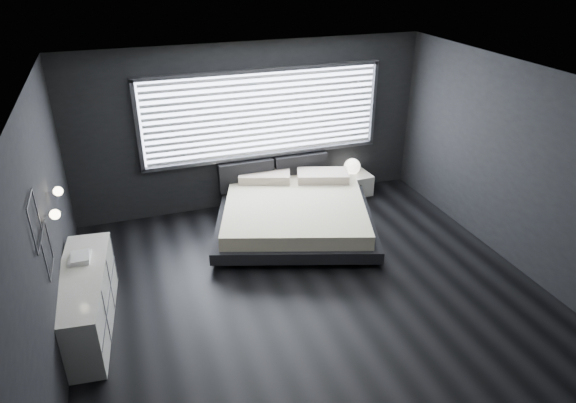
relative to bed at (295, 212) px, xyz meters
name	(u,v)px	position (x,y,z in m)	size (l,w,h in m)	color
room	(310,195)	(-0.37, -1.59, 1.10)	(6.04, 6.00, 2.80)	black
window	(263,115)	(-0.17, 1.10, 1.31)	(4.14, 0.09, 1.52)	white
headboard	(274,172)	(-0.01, 1.05, 0.27)	(1.96, 0.16, 0.52)	black
sconce_near	(55,214)	(-3.25, -1.54, 1.30)	(0.18, 0.11, 0.11)	silver
sconce_far	(58,191)	(-3.25, -0.94, 1.30)	(0.18, 0.11, 0.11)	silver
wall_art_upper	(35,221)	(-3.34, -2.14, 1.55)	(0.01, 0.48, 0.48)	#47474C
wall_art_lower	(47,250)	(-3.34, -1.89, 1.08)	(0.01, 0.48, 0.48)	#47474C
bed	(295,212)	(0.00, 0.00, 0.00)	(3.07, 3.00, 0.64)	black
nightstand	(351,184)	(1.43, 0.91, -0.11)	(0.65, 0.54, 0.38)	silver
orb_lamp	(352,166)	(1.44, 0.91, 0.23)	(0.29, 0.29, 0.29)	white
dresser	(86,301)	(-3.15, -1.46, 0.08)	(0.72, 1.93, 0.75)	silver
book_stack	(80,257)	(-3.15, -1.13, 0.49)	(0.27, 0.34, 0.07)	white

